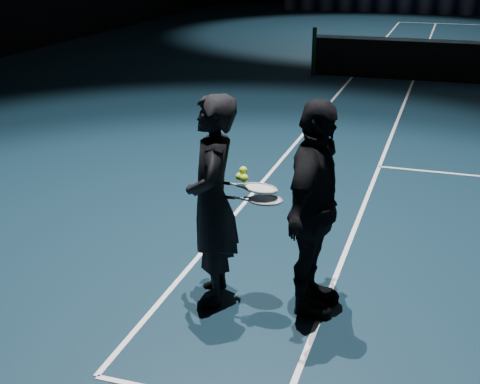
% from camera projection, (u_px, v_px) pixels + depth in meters
% --- Properties ---
extents(net_post_left, '(0.10, 0.10, 1.10)m').
position_uv_depth(net_post_left, '(314.00, 52.00, 15.49)').
color(net_post_left, black).
rests_on(net_post_left, floor).
extents(player_a, '(0.59, 0.75, 1.82)m').
position_uv_depth(player_a, '(212.00, 201.00, 5.59)').
color(player_a, black).
rests_on(player_a, floor).
extents(player_b, '(0.52, 1.10, 1.82)m').
position_uv_depth(player_b, '(314.00, 209.00, 5.42)').
color(player_b, black).
rests_on(player_b, floor).
extents(racket_lower, '(0.70, 0.29, 0.03)m').
position_uv_depth(racket_lower, '(265.00, 200.00, 5.48)').
color(racket_lower, black).
rests_on(racket_lower, player_a).
extents(racket_upper, '(0.71, 0.33, 0.10)m').
position_uv_depth(racket_upper, '(260.00, 188.00, 5.50)').
color(racket_upper, black).
rests_on(racket_upper, player_b).
extents(tennis_balls, '(0.12, 0.10, 0.12)m').
position_uv_depth(tennis_balls, '(242.00, 175.00, 5.46)').
color(tennis_balls, '#C6EA31').
rests_on(tennis_balls, racket_upper).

